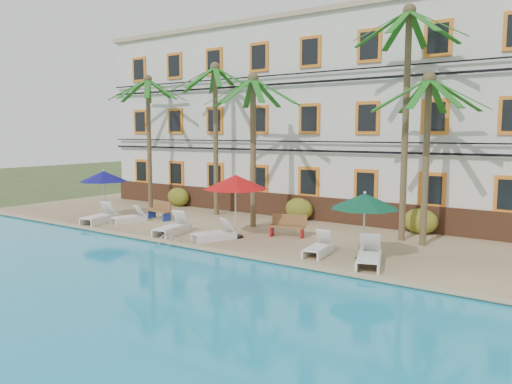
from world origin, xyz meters
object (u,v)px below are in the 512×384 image
Objects in this scene: umbrella_red at (235,182)px; pool_ladder at (170,244)px; lounger_d at (215,233)px; lounger_e at (319,247)px; bench_right at (287,225)px; palm_a at (149,123)px; palm_b at (216,118)px; palm_e at (427,133)px; bench_left at (160,210)px; lounger_c at (173,227)px; umbrella_blue at (104,177)px; lounger_f at (369,256)px; lounger_b at (130,217)px; palm_d at (407,93)px; palm_c at (253,127)px; umbrella_green at (365,201)px; lounger_a at (100,216)px.

umbrella_red is 3.62× the size of pool_ladder.
pool_ladder is at bearing -121.15° from lounger_d.
lounger_e is 1.16× the size of bench_right.
palm_b reaches higher than palm_a.
bench_left is (-12.54, -1.68, -3.85)m from palm_e.
palm_b reaches higher than lounger_c.
umbrella_blue is (-15.43, -2.80, -2.23)m from palm_e.
lounger_e reaches higher than pool_ladder.
bench_left is (-11.99, 2.34, 0.15)m from lounger_f.
palm_a reaches higher than lounger_b.
lounger_c is at bearing -150.26° from bench_right.
umbrella_blue is 1.28× the size of lounger_d.
palm_e is 3.61× the size of lounger_e.
palm_d is 7.64m from umbrella_red.
bench_right is at bearing -21.09° from palm_c.
umbrella_green is at bearing -23.82° from palm_b.
palm_a reaches higher than umbrella_blue.
lounger_d is (-0.40, -0.86, -2.02)m from umbrella_red.
lounger_e is (4.98, -2.96, -4.29)m from palm_c.
bench_right is at bearing -23.89° from palm_b.
lounger_d is (7.01, 0.19, -0.04)m from lounger_a.
lounger_a reaches higher than lounger_b.
umbrella_blue is (0.46, -3.61, -2.81)m from palm_a.
pool_ladder is at bearing -48.99° from lounger_c.
lounger_e is at bearing 2.12° from lounger_a.
palm_a reaches higher than palm_c.
bench_left is at bearing -168.17° from palm_c.
umbrella_blue is at bearing -137.22° from palm_b.
bench_left reaches higher than pool_ladder.
umbrella_red reaches higher than lounger_a.
umbrella_green is at bearing -22.76° from palm_c.
palm_d is at bearing 16.38° from lounger_b.
bench_right is at bearing 29.74° from lounger_c.
pool_ladder is (6.05, -1.40, -0.32)m from lounger_a.
palm_a is 16.72m from lounger_f.
pool_ladder is (7.26, -2.64, -2.09)m from umbrella_blue.
umbrella_red reaches higher than umbrella_blue.
lounger_c is at bearing -118.70° from palm_c.
palm_e is 14.13m from lounger_b.
lounger_b is 3.85m from lounger_c.
lounger_f is (15.34, -4.82, -4.58)m from palm_a.
umbrella_green is 8.60m from lounger_c.
bench_right is at bearing 152.04° from lounger_f.
bench_right is at bearing 6.83° from umbrella_blue.
lounger_e is (6.82, 0.40, -0.04)m from lounger_c.
palm_e reaches higher than umbrella_red.
lounger_a is at bearing -177.88° from lounger_e.
palm_d is 11.03m from lounger_c.
bench_left is at bearing 21.23° from umbrella_blue.
umbrella_red is 2.23m from lounger_d.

